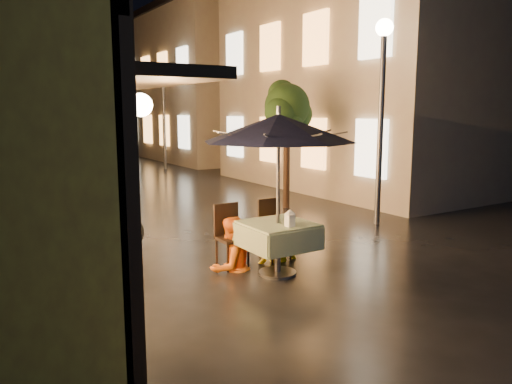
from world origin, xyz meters
TOP-DOWN VIEW (x-y plane):
  - ground at (0.00, 0.00)m, footprint 90.00×90.00m
  - east_building_near at (7.49, 6.50)m, footprint 7.30×9.30m
  - east_building_far at (7.49, 18.00)m, footprint 7.30×10.30m
  - street_tree at (2.41, 4.51)m, footprint 1.43×1.20m
  - streetlamp_near at (3.00, 2.00)m, footprint 0.36×0.36m
  - streetlamp_far at (3.00, 14.00)m, footprint 0.36×0.36m
  - cafe_table at (-0.70, 0.37)m, footprint 0.99×0.99m
  - patio_umbrella at (-0.70, 0.37)m, footprint 2.21×2.21m
  - cafe_chair_left at (-1.10, 1.11)m, footprint 0.42×0.42m
  - cafe_chair_right at (-0.30, 1.11)m, footprint 0.42×0.42m
  - table_lantern at (-0.70, 0.07)m, footprint 0.16×0.16m
  - person_orange at (-1.16, 0.96)m, footprint 0.88×0.76m
  - person_yellow at (-0.31, 0.96)m, footprint 0.92×0.58m
  - bicycle_0 at (-2.72, 3.09)m, footprint 1.88×1.23m
  - bicycle_1 at (-2.49, 4.54)m, footprint 1.76×1.08m
  - bicycle_2 at (-2.73, 5.56)m, footprint 1.82×1.16m
  - bicycle_3 at (-2.28, 7.20)m, footprint 1.93×1.06m
  - bicycle_4 at (-2.54, 7.04)m, footprint 1.95×0.87m

SIDE VIEW (x-z plane):
  - ground at x=0.00m, z-range 0.00..0.00m
  - bicycle_2 at x=-2.73m, z-range 0.00..0.90m
  - bicycle_0 at x=-2.72m, z-range 0.00..0.94m
  - bicycle_4 at x=-2.54m, z-range 0.00..0.99m
  - bicycle_1 at x=-2.49m, z-range 0.00..1.02m
  - cafe_chair_left at x=-1.10m, z-range 0.05..1.03m
  - cafe_chair_right at x=-0.30m, z-range 0.05..1.03m
  - bicycle_3 at x=-2.28m, z-range 0.00..1.11m
  - cafe_table at x=-0.70m, z-range 0.20..0.98m
  - person_yellow at x=-0.31m, z-range 0.00..1.35m
  - person_orange at x=-1.16m, z-range 0.00..1.58m
  - table_lantern at x=-0.70m, z-range 0.79..1.04m
  - patio_umbrella at x=-0.70m, z-range 0.92..3.38m
  - street_tree at x=2.41m, z-range 0.85..4.00m
  - streetlamp_near at x=3.00m, z-range 0.80..5.03m
  - streetlamp_far at x=3.00m, z-range 0.80..5.03m
  - east_building_near at x=7.49m, z-range 0.01..6.81m
  - east_building_far at x=7.49m, z-range 0.01..7.31m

